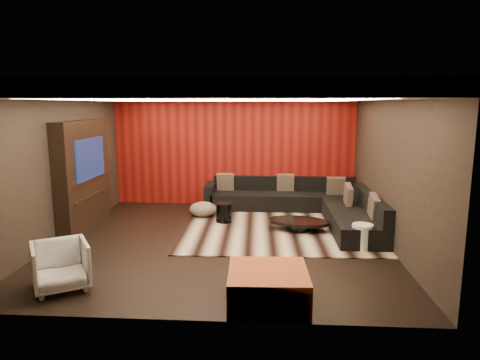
# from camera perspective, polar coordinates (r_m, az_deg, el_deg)

# --- Properties ---
(floor) EXTENTS (6.00, 6.00, 0.02)m
(floor) POSITION_cam_1_polar(r_m,az_deg,el_deg) (8.07, -2.42, -8.16)
(floor) COLOR black
(floor) RESTS_ON ground
(ceiling) EXTENTS (6.00, 6.00, 0.02)m
(ceiling) POSITION_cam_1_polar(r_m,az_deg,el_deg) (7.67, -2.58, 12.28)
(ceiling) COLOR silver
(ceiling) RESTS_ON ground
(wall_back) EXTENTS (6.00, 0.02, 2.80)m
(wall_back) POSITION_cam_1_polar(r_m,az_deg,el_deg) (10.72, -0.78, 4.11)
(wall_back) COLOR black
(wall_back) RESTS_ON ground
(wall_left) EXTENTS (0.02, 6.00, 2.80)m
(wall_left) POSITION_cam_1_polar(r_m,az_deg,el_deg) (8.61, -22.86, 1.84)
(wall_left) COLOR black
(wall_left) RESTS_ON ground
(wall_right) EXTENTS (0.02, 6.00, 2.80)m
(wall_right) POSITION_cam_1_polar(r_m,az_deg,el_deg) (8.01, 19.46, 1.50)
(wall_right) COLOR black
(wall_right) RESTS_ON ground
(red_feature_wall) EXTENTS (5.98, 0.05, 2.78)m
(red_feature_wall) POSITION_cam_1_polar(r_m,az_deg,el_deg) (10.68, -0.80, 4.09)
(red_feature_wall) COLOR #6B0C0A
(red_feature_wall) RESTS_ON ground
(soffit_back) EXTENTS (6.00, 0.60, 0.22)m
(soffit_back) POSITION_cam_1_polar(r_m,az_deg,el_deg) (10.36, -0.93, 11.05)
(soffit_back) COLOR silver
(soffit_back) RESTS_ON ground
(soffit_front) EXTENTS (6.00, 0.60, 0.22)m
(soffit_front) POSITION_cam_1_polar(r_m,az_deg,el_deg) (4.99, -5.99, 12.05)
(soffit_front) COLOR silver
(soffit_front) RESTS_ON ground
(soffit_left) EXTENTS (0.60, 4.80, 0.22)m
(soffit_left) POSITION_cam_1_polar(r_m,az_deg,el_deg) (8.40, -21.54, 10.59)
(soffit_left) COLOR silver
(soffit_left) RESTS_ON ground
(soffit_right) EXTENTS (0.60, 4.80, 0.22)m
(soffit_right) POSITION_cam_1_polar(r_m,az_deg,el_deg) (7.85, 17.80, 10.89)
(soffit_right) COLOR silver
(soffit_right) RESTS_ON ground
(cove_back) EXTENTS (4.80, 0.08, 0.04)m
(cove_back) POSITION_cam_1_polar(r_m,az_deg,el_deg) (10.02, -1.09, 10.56)
(cove_back) COLOR #FFD899
(cove_back) RESTS_ON ground
(cove_front) EXTENTS (4.80, 0.08, 0.04)m
(cove_front) POSITION_cam_1_polar(r_m,az_deg,el_deg) (5.33, -5.36, 10.96)
(cove_front) COLOR #FFD899
(cove_front) RESTS_ON ground
(cove_left) EXTENTS (0.08, 4.80, 0.04)m
(cove_left) POSITION_cam_1_polar(r_m,az_deg,el_deg) (8.26, -19.33, 10.12)
(cove_left) COLOR #FFD899
(cove_left) RESTS_ON ground
(cove_right) EXTENTS (0.08, 4.80, 0.04)m
(cove_right) POSITION_cam_1_polar(r_m,az_deg,el_deg) (7.78, 15.29, 10.36)
(cove_right) COLOR #FFD899
(cove_right) RESTS_ON ground
(tv_surround) EXTENTS (0.30, 2.00, 2.20)m
(tv_surround) POSITION_cam_1_polar(r_m,az_deg,el_deg) (9.12, -20.17, 0.53)
(tv_surround) COLOR black
(tv_surround) RESTS_ON ground
(tv_screen) EXTENTS (0.04, 1.30, 0.80)m
(tv_screen) POSITION_cam_1_polar(r_m,az_deg,el_deg) (9.01, -19.37, 2.72)
(tv_screen) COLOR black
(tv_screen) RESTS_ON ground
(tv_shelf) EXTENTS (0.04, 1.60, 0.04)m
(tv_shelf) POSITION_cam_1_polar(r_m,az_deg,el_deg) (9.12, -19.10, -1.96)
(tv_shelf) COLOR black
(tv_shelf) RESTS_ON ground
(rug) EXTENTS (4.07, 3.09, 0.02)m
(rug) POSITION_cam_1_polar(r_m,az_deg,el_deg) (8.66, 5.62, -6.78)
(rug) COLOR #C8B292
(rug) RESTS_ON floor
(coffee_table) EXTENTS (1.46, 1.46, 0.20)m
(coffee_table) POSITION_cam_1_polar(r_m,az_deg,el_deg) (8.70, 7.85, -5.97)
(coffee_table) COLOR black
(coffee_table) RESTS_ON rug
(drum_stool) EXTENTS (0.35, 0.35, 0.41)m
(drum_stool) POSITION_cam_1_polar(r_m,az_deg,el_deg) (9.19, -2.16, -4.35)
(drum_stool) COLOR black
(drum_stool) RESTS_ON rug
(striped_pouf) EXTENTS (0.79, 0.79, 0.33)m
(striped_pouf) POSITION_cam_1_polar(r_m,az_deg,el_deg) (9.69, -4.98, -3.88)
(striped_pouf) COLOR beige
(striped_pouf) RESTS_ON rug
(white_side_table) EXTENTS (0.39, 0.39, 0.46)m
(white_side_table) POSITION_cam_1_polar(r_m,az_deg,el_deg) (7.82, 15.98, -7.31)
(white_side_table) COLOR silver
(white_side_table) RESTS_ON floor
(orange_ottoman) EXTENTS (1.03, 1.03, 0.44)m
(orange_ottoman) POSITION_cam_1_polar(r_m,az_deg,el_deg) (5.61, 3.74, -14.05)
(orange_ottoman) COLOR #A42B15
(orange_ottoman) RESTS_ON floor
(armchair) EXTENTS (0.99, 0.99, 0.66)m
(armchair) POSITION_cam_1_polar(r_m,az_deg,el_deg) (6.46, -22.80, -10.50)
(armchair) COLOR silver
(armchair) RESTS_ON floor
(sectional_sofa) EXTENTS (3.65, 3.50, 0.75)m
(sectional_sofa) POSITION_cam_1_polar(r_m,az_deg,el_deg) (9.79, 8.90, -3.34)
(sectional_sofa) COLOR black
(sectional_sofa) RESTS_ON floor
(throw_pillows) EXTENTS (3.30, 2.78, 0.50)m
(throw_pillows) POSITION_cam_1_polar(r_m,az_deg,el_deg) (9.76, 9.21, -1.24)
(throw_pillows) COLOR tan
(throw_pillows) RESTS_ON sectional_sofa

